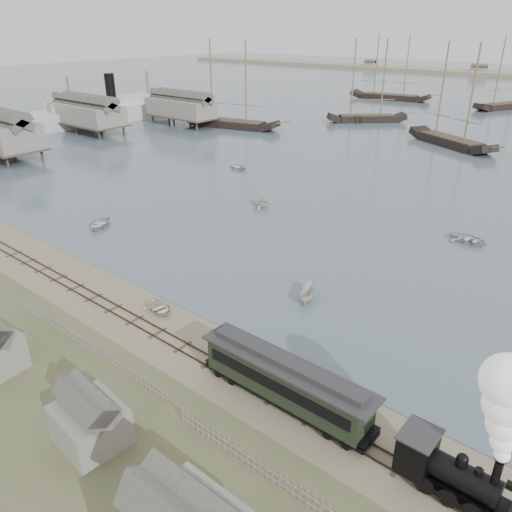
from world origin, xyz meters
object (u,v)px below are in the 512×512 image
Objects in this scene: steamship at (111,98)px; beached_dinghy at (160,308)px; locomotive at (487,448)px; passenger_coach at (285,380)px.

beached_dinghy is at bearing -118.25° from steamship.
steamship is at bearing 152.75° from locomotive.
locomotive is 0.17× the size of steamship.
locomotive is 27.89m from beached_dinghy.
steamship reaches higher than beached_dinghy.
passenger_coach is 113.19m from steamship.
locomotive is at bearing -82.90° from beached_dinghy.
locomotive is 2.72× the size of beached_dinghy.
passenger_coach is at bearing -86.70° from beached_dinghy.
steamship is at bearing 149.93° from passenger_coach.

